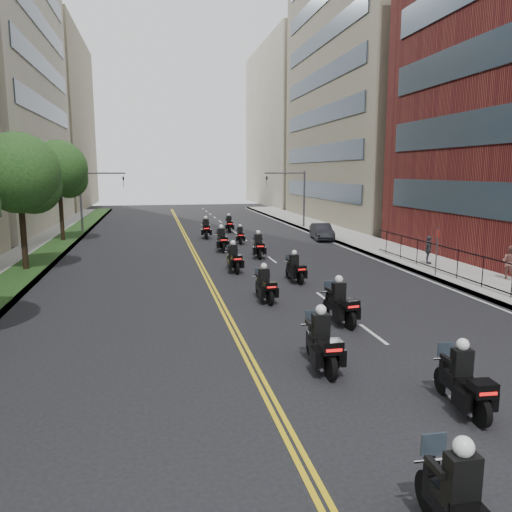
% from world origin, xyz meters
% --- Properties ---
extents(sidewalk_right, '(4.00, 90.00, 0.15)m').
position_xyz_m(sidewalk_right, '(12.00, 25.00, 0.07)').
color(sidewalk_right, gray).
rests_on(sidewalk_right, ground).
extents(sidewalk_left, '(4.00, 90.00, 0.15)m').
position_xyz_m(sidewalk_left, '(-12.00, 25.00, 0.07)').
color(sidewalk_left, gray).
rests_on(sidewalk_left, ground).
extents(grass_strip, '(2.00, 90.00, 0.04)m').
position_xyz_m(grass_strip, '(-11.20, 25.00, 0.17)').
color(grass_strip, '#193513').
rests_on(grass_strip, sidewalk_left).
extents(building_right_tan, '(15.11, 28.00, 30.00)m').
position_xyz_m(building_right_tan, '(21.48, 48.00, 15.00)').
color(building_right_tan, gray).
rests_on(building_right_tan, ground).
extents(building_right_far, '(15.00, 28.00, 26.00)m').
position_xyz_m(building_right_far, '(21.50, 78.00, 13.00)').
color(building_right_far, '#A79D87').
rests_on(building_right_far, ground).
extents(building_left_far, '(16.00, 28.00, 26.00)m').
position_xyz_m(building_left_far, '(-22.00, 78.00, 13.00)').
color(building_left_far, gray).
rests_on(building_left_far, ground).
extents(traffic_signal_right, '(4.09, 0.20, 5.60)m').
position_xyz_m(traffic_signal_right, '(9.54, 42.00, 3.70)').
color(traffic_signal_right, '#3F3F44').
rests_on(traffic_signal_right, ground).
extents(traffic_signal_left, '(4.09, 0.20, 5.60)m').
position_xyz_m(traffic_signal_left, '(-9.54, 42.00, 3.70)').
color(traffic_signal_left, '#3F3F44').
rests_on(traffic_signal_left, ground).
extents(motorcycle_1, '(0.59, 2.34, 1.73)m').
position_xyz_m(motorcycle_1, '(2.84, 4.37, 0.68)').
color(motorcycle_1, black).
rests_on(motorcycle_1, ground).
extents(motorcycle_2, '(0.58, 2.51, 1.85)m').
position_xyz_m(motorcycle_2, '(0.43, 7.44, 0.73)').
color(motorcycle_2, black).
rests_on(motorcycle_2, ground).
extents(motorcycle_3, '(0.70, 2.43, 1.80)m').
position_xyz_m(motorcycle_3, '(2.51, 11.41, 0.71)').
color(motorcycle_3, black).
rests_on(motorcycle_3, ground).
extents(motorcycle_4, '(0.61, 2.25, 1.66)m').
position_xyz_m(motorcycle_4, '(0.49, 15.10, 0.66)').
color(motorcycle_4, black).
rests_on(motorcycle_4, ground).
extents(motorcycle_5, '(0.62, 2.20, 1.63)m').
position_xyz_m(motorcycle_5, '(2.84, 18.53, 0.64)').
color(motorcycle_5, black).
rests_on(motorcycle_5, ground).
extents(motorcycle_6, '(0.61, 2.39, 1.77)m').
position_xyz_m(motorcycle_6, '(0.19, 21.74, 0.70)').
color(motorcycle_6, black).
rests_on(motorcycle_6, ground).
extents(motorcycle_7, '(0.66, 2.43, 1.79)m').
position_xyz_m(motorcycle_7, '(2.51, 25.96, 0.71)').
color(motorcycle_7, black).
rests_on(motorcycle_7, ground).
extents(motorcycle_8, '(0.58, 2.53, 1.87)m').
position_xyz_m(motorcycle_8, '(0.52, 29.10, 0.74)').
color(motorcycle_8, black).
rests_on(motorcycle_8, ground).
extents(motorcycle_9, '(0.57, 2.06, 1.52)m').
position_xyz_m(motorcycle_9, '(2.44, 32.53, 0.60)').
color(motorcycle_9, black).
rests_on(motorcycle_9, ground).
extents(motorcycle_10, '(0.62, 2.54, 1.87)m').
position_xyz_m(motorcycle_10, '(0.17, 36.29, 0.74)').
color(motorcycle_10, black).
rests_on(motorcycle_10, ground).
extents(motorcycle_11, '(0.58, 2.35, 1.74)m').
position_xyz_m(motorcycle_11, '(2.72, 40.15, 0.69)').
color(motorcycle_11, black).
rests_on(motorcycle_11, ground).
extents(parked_sedan, '(1.94, 4.19, 1.33)m').
position_xyz_m(parked_sedan, '(9.40, 33.39, 0.67)').
color(parked_sedan, black).
rests_on(parked_sedan, ground).
extents(pedestrian_b, '(0.93, 1.03, 1.74)m').
position_xyz_m(pedestrian_b, '(13.50, 16.30, 1.02)').
color(pedestrian_b, '#8A544B').
rests_on(pedestrian_b, sidewalk_right).
extents(pedestrian_c, '(0.82, 1.05, 1.67)m').
position_xyz_m(pedestrian_c, '(11.74, 21.03, 0.98)').
color(pedestrian_c, '#3E3C44').
rests_on(pedestrian_c, sidewalk_right).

